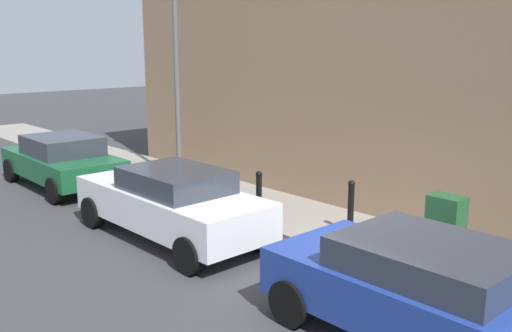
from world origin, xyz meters
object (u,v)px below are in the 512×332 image
Objects in this scene: car_blue at (430,291)px; bollard_near_cabinet at (351,205)px; utility_cabinet at (445,233)px; lamppost at (176,60)px; car_green at (63,160)px; bollard_far_kerb at (259,194)px; car_white at (171,202)px.

bollard_near_cabinet is (2.37, 3.07, -0.03)m from car_blue.
car_blue is 3.99× the size of bollard_near_cabinet.
utility_cabinet is 8.18m from lamppost.
car_green reaches higher than bollard_far_kerb.
car_blue is at bearing -105.46° from lamppost.
bollard_near_cabinet is (2.46, -2.39, -0.04)m from car_white.
car_blue is at bearing -154.86° from utility_cabinet.
car_white is (-0.09, 5.45, 0.01)m from car_blue.
car_green reaches higher than car_blue.
car_white is 5.35m from car_green.
car_white is 3.42m from bollard_near_cabinet.
car_green is 4.00m from lamppost.
lamppost reaches higher than bollard_far_kerb.
car_green is 9.97m from utility_cabinet.
car_blue reaches higher than utility_cabinet.
bollard_near_cabinet is at bearing -66.59° from bollard_far_kerb.
utility_cabinet is (2.36, -4.39, -0.06)m from car_white.
lamppost is at bearing 78.31° from bollard_far_kerb.
car_blue reaches higher than bollard_near_cabinet.
lamppost reaches higher than utility_cabinet.
car_green is at bearing 104.01° from bollard_far_kerb.
car_blue reaches higher than bollard_far_kerb.
bollard_far_kerb is 4.84m from lamppost.
utility_cabinet is 1.11× the size of bollard_near_cabinet.
utility_cabinet is 3.81m from bollard_far_kerb.
bollard_far_kerb is (-0.66, 3.75, 0.02)m from utility_cabinet.
lamppost reaches higher than car_white.
bollard_far_kerb is at bearing -111.13° from car_white.
car_blue is 10.80m from car_green.
car_blue is 0.72× the size of lamppost.
utility_cabinet is 1.11× the size of bollard_far_kerb.
bollard_near_cabinet is at bearing -37.75° from car_blue.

